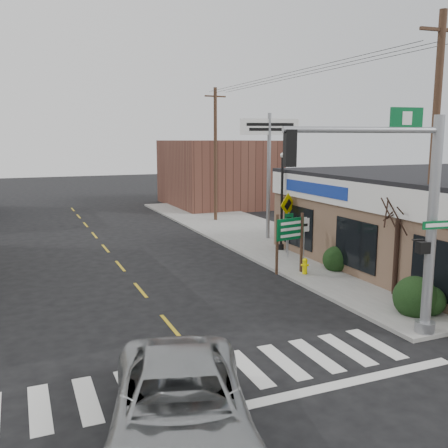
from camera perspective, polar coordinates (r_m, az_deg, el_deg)
name	(u,v)px	position (r m, az deg, el deg)	size (l,w,h in m)	color
ground	(218,383)	(12.52, -0.69, -17.68)	(140.00, 140.00, 0.00)	black
sidewalk_right	(282,245)	(27.36, 6.63, -2.35)	(6.00, 38.00, 0.13)	gray
center_line	(140,290)	(19.63, -9.53, -7.45)	(0.12, 56.00, 0.01)	gold
crosswalk	(212,375)	(12.85, -1.38, -16.90)	(11.00, 2.20, 0.01)	silver
bldg_distant_right	(217,173)	(43.52, -0.82, 5.84)	(8.00, 10.00, 5.60)	brown
suv	(181,406)	(10.04, -4.98, -20.04)	(2.61, 5.65, 1.57)	#A0A4A5
traffic_signal_pole	(412,204)	(14.75, 20.74, 2.14)	(5.10, 0.39, 6.46)	gray
guide_sign	(290,235)	(21.06, 7.56, -1.21)	(1.46, 0.13, 2.55)	#4B3223
fire_hydrant	(305,265)	(21.31, 9.23, -4.69)	(0.21, 0.21, 0.68)	#E2D200
ped_crossing_sign	(288,212)	(24.83, 7.28, 1.33)	(1.17, 0.08, 3.01)	gray
lamp_post	(283,194)	(25.40, 6.76, 3.44)	(0.64, 0.50, 4.94)	black
dance_center_sign	(269,145)	(28.22, 5.18, 8.96)	(3.31, 0.21, 7.03)	gray
bare_tree	(399,204)	(18.85, 19.38, 2.12)	(2.11, 2.11, 4.21)	black
shrub_front	(415,298)	(17.53, 20.99, -7.86)	(1.41, 1.41, 1.06)	#1E3518
shrub_back	(336,260)	(22.27, 12.70, -3.99)	(1.18, 1.18, 0.88)	black
utility_pole_near	(433,157)	(18.46, 22.79, 7.03)	(1.70, 0.25, 9.76)	#492E20
utility_pole_far	(215,153)	(34.63, -0.99, 8.09)	(1.57, 0.24, 9.04)	#413221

